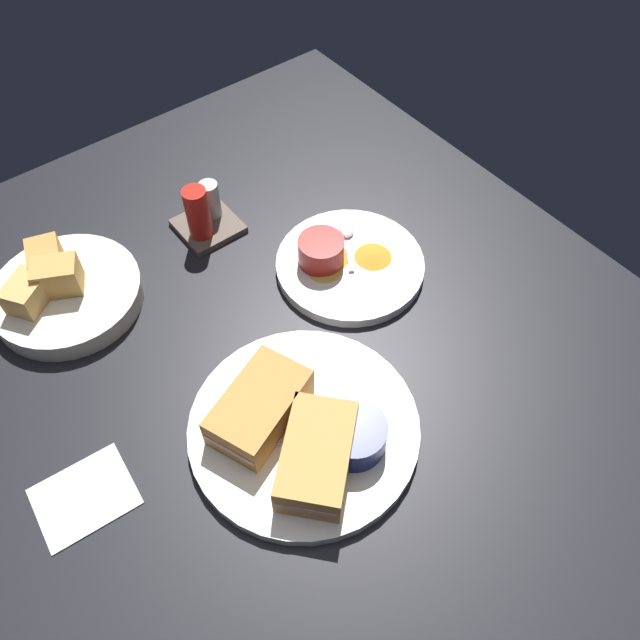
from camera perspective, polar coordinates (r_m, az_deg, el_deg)
name	(u,v)px	position (r cm, az deg, el deg)	size (l,w,h in cm)	color
ground_plane	(243,372)	(87.48, -6.90, -4.65)	(110.00, 110.00, 3.00)	black
plate_sandwich_main	(304,428)	(80.18, -1.44, -9.56)	(28.51, 28.51, 1.60)	white
sandwich_half_near	(260,407)	(78.23, -5.38, -7.69)	(14.90, 11.84, 4.80)	#C68C42
sandwich_half_far	(317,456)	(75.02, -0.28, -11.96)	(14.77, 14.31, 4.80)	tan
ramekin_dark_sauce	(354,434)	(76.57, 3.03, -10.12)	(7.85, 7.85, 4.00)	#0C144C
spoon_by_dark_ramekin	(303,441)	(78.08, -1.50, -10.72)	(8.70, 7.22, 0.80)	silver
plate_chips_companion	(350,265)	(95.52, 2.68, 4.90)	(21.95, 21.95, 1.60)	white
ramekin_light_gravy	(321,250)	(93.29, 0.10, 6.20)	(6.74, 6.74, 4.11)	maroon
spoon_by_gravy_ramekin	(347,237)	(97.87, 2.44, 7.42)	(6.78, 8.99, 0.80)	silver
plantain_chip_scatter	(338,259)	(94.82, 1.65, 5.47)	(14.52, 11.71, 0.60)	gold
bread_basket_rear	(63,291)	(97.35, -21.87, 2.42)	(20.94, 20.94, 7.67)	silver
condiment_caddy	(204,214)	(100.67, -10.26, 9.23)	(9.00, 9.00, 9.50)	brown
paper_napkin_folded	(84,496)	(81.93, -20.21, -14.48)	(11.00, 9.00, 0.40)	white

